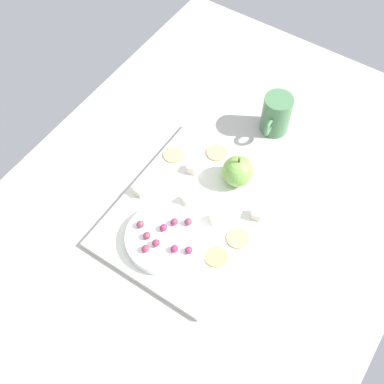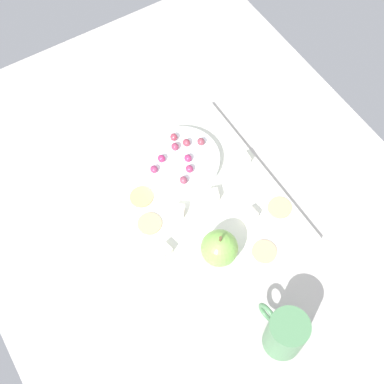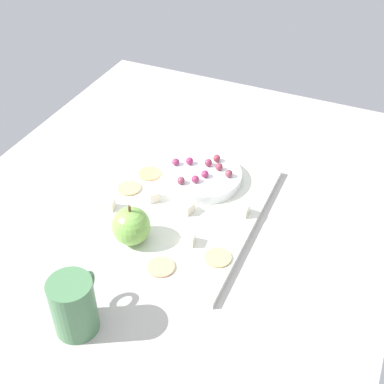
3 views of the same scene
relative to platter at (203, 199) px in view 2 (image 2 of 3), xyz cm
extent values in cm
cube|color=#AFA9A5|center=(4.52, -2.04, -2.71)|extent=(117.03, 84.66, 4.08)
cube|color=silver|center=(0.00, 0.00, 0.00)|extent=(38.46, 28.54, 1.34)
cylinder|color=white|center=(-9.20, 0.43, 1.69)|extent=(15.76, 15.76, 2.03)
sphere|color=#76B04A|center=(11.83, -4.19, 4.10)|extent=(6.86, 6.86, 6.86)
cylinder|color=brown|center=(11.83, -4.19, 8.13)|extent=(0.50, 0.50, 1.20)
cube|color=#F2E2CD|center=(8.54, 5.28, 1.72)|extent=(2.33, 2.33, 2.09)
cube|color=#EFEBCC|center=(-2.66, 11.39, 1.72)|extent=(2.24, 2.24, 2.09)
cube|color=#F2E2CA|center=(6.15, -12.40, 1.72)|extent=(2.50, 2.50, 2.09)
cube|color=#F9E1CF|center=(0.42, -5.89, 1.72)|extent=(2.94, 2.94, 2.09)
cube|color=#F7E7CC|center=(1.00, 1.56, 1.72)|extent=(2.65, 2.65, 2.09)
cylinder|color=tan|center=(15.73, 3.43, 0.87)|extent=(4.66, 4.66, 0.40)
cylinder|color=tan|center=(-0.56, -11.85, 0.87)|extent=(4.66, 4.66, 0.40)
cylinder|color=tan|center=(-6.50, -10.33, 0.87)|extent=(4.66, 4.66, 0.40)
cylinder|color=tan|center=(9.80, 11.36, 0.87)|extent=(4.66, 4.66, 0.40)
ellipsoid|color=#942E56|center=(-5.68, 0.29, 3.42)|extent=(1.66, 1.50, 1.42)
ellipsoid|color=#952B58|center=(-7.98, 1.37, 3.41)|extent=(1.66, 1.50, 1.41)
ellipsoid|color=#982858|center=(-10.68, -3.17, 3.46)|extent=(1.66, 1.50, 1.51)
ellipsoid|color=#8A304B|center=(-11.66, 0.57, 3.49)|extent=(1.66, 1.50, 1.57)
ellipsoid|color=#8C3646|center=(-11.31, 3.08, 3.44)|extent=(1.66, 1.50, 1.47)
ellipsoid|color=#8E3242|center=(-13.83, 1.58, 3.48)|extent=(1.66, 1.50, 1.54)
ellipsoid|color=brown|center=(-9.96, 5.69, 3.47)|extent=(1.66, 1.50, 1.52)
ellipsoid|color=#83394E|center=(-4.10, -2.18, 3.44)|extent=(1.66, 1.50, 1.48)
ellipsoid|color=#8A2F55|center=(-9.32, -5.67, 3.39)|extent=(1.66, 1.50, 1.37)
cylinder|color=#49794E|center=(30.62, -3.39, 4.28)|extent=(6.74, 6.74, 9.90)
torus|color=#49794E|center=(26.08, -3.90, 4.28)|extent=(4.06, 1.24, 4.00)
camera|label=1|loc=(-45.31, -30.33, 91.71)|focal=46.78mm
camera|label=2|loc=(41.93, -28.74, 93.28)|focal=50.20mm
camera|label=3|loc=(67.86, 32.35, 65.83)|focal=48.59mm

